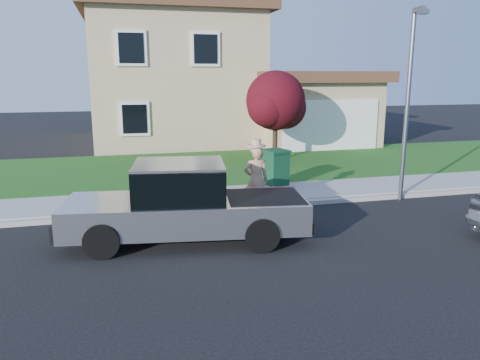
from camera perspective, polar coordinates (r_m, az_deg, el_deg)
name	(u,v)px	position (r m, az deg, el deg)	size (l,w,h in m)	color
ground	(270,248)	(9.75, 3.67, -8.29)	(80.00, 80.00, 0.00)	black
curb	(272,205)	(12.64, 3.91, -3.06)	(40.00, 0.20, 0.12)	gray
sidewalk	(260,195)	(13.65, 2.46, -1.79)	(40.00, 2.00, 0.15)	gray
lawn	(226,167)	(17.90, -1.73, 1.62)	(40.00, 7.00, 0.10)	#124112
house	(198,81)	(25.37, -5.10, 11.93)	(14.00, 11.30, 6.85)	tan
pickup_truck	(185,205)	(9.99, -6.71, -3.03)	(5.38, 2.46, 1.70)	black
woman	(256,179)	(11.81, 1.97, 0.12)	(0.67, 0.47, 1.93)	tan
ornamental_tree	(276,103)	(18.80, 4.46, 9.29)	(2.60, 2.34, 3.57)	black
trash_bin	(275,167)	(14.52, 4.31, 1.61)	(0.85, 0.92, 1.09)	#0F3920
street_lamp	(409,95)	(13.66, 19.90, 9.73)	(0.31, 0.68, 5.19)	slate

